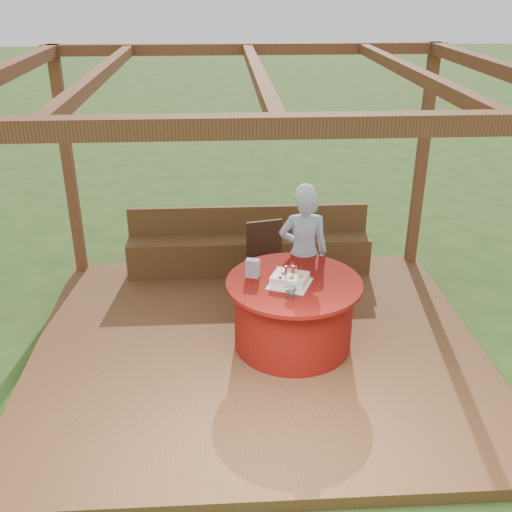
{
  "coord_description": "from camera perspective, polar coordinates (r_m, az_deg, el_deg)",
  "views": [
    {
      "loc": [
        -0.32,
        -5.11,
        3.52
      ],
      "look_at": [
        0.0,
        0.25,
        1.0
      ],
      "focal_mm": 42.0,
      "sensor_mm": 36.0,
      "label": 1
    }
  ],
  "objects": [
    {
      "name": "gift_bag",
      "position": [
        5.84,
        -0.32,
        -1.17
      ],
      "size": [
        0.15,
        0.12,
        0.18
      ],
      "primitive_type": "cube",
      "rotation": [
        0.0,
        0.0,
        -0.31
      ],
      "color": "#C47FAD",
      "rests_on": "table"
    },
    {
      "name": "chair",
      "position": [
        6.87,
        1.05,
        0.0
      ],
      "size": [
        0.5,
        0.5,
        0.87
      ],
      "color": "#351B10",
      "rests_on": "deck"
    },
    {
      "name": "bench",
      "position": [
        7.52,
        -0.67,
        0.51
      ],
      "size": [
        3.0,
        0.42,
        0.8
      ],
      "color": "brown",
      "rests_on": "deck"
    },
    {
      "name": "ground",
      "position": [
        6.21,
        0.14,
        -9.37
      ],
      "size": [
        60.0,
        60.0,
        0.0
      ],
      "primitive_type": "plane",
      "color": "#2A4818",
      "rests_on": "ground"
    },
    {
      "name": "drinking_glass",
      "position": [
        5.5,
        3.31,
        -3.51
      ],
      "size": [
        0.12,
        0.12,
        0.1
      ],
      "primitive_type": "imported",
      "rotation": [
        0.0,
        0.0,
        0.12
      ],
      "color": "white",
      "rests_on": "table"
    },
    {
      "name": "elderly_woman",
      "position": [
        6.38,
        4.53,
        0.49
      ],
      "size": [
        0.54,
        0.36,
        1.49
      ],
      "color": "#8BADCF",
      "rests_on": "deck"
    },
    {
      "name": "table",
      "position": [
        5.98,
        3.56,
        -5.42
      ],
      "size": [
        1.33,
        1.33,
        0.72
      ],
      "color": "maroon",
      "rests_on": "deck"
    },
    {
      "name": "deck",
      "position": [
        6.18,
        0.14,
        -8.91
      ],
      "size": [
        4.5,
        4.0,
        0.12
      ],
      "primitive_type": "cube",
      "color": "brown",
      "rests_on": "ground"
    },
    {
      "name": "birthday_cake",
      "position": [
        5.73,
        3.25,
        -2.21
      ],
      "size": [
        0.49,
        0.49,
        0.17
      ],
      "color": "white",
      "rests_on": "table"
    },
    {
      "name": "pergola",
      "position": [
        5.24,
        0.17,
        12.89
      ],
      "size": [
        4.5,
        4.0,
        2.72
      ],
      "color": "brown",
      "rests_on": "deck"
    }
  ]
}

